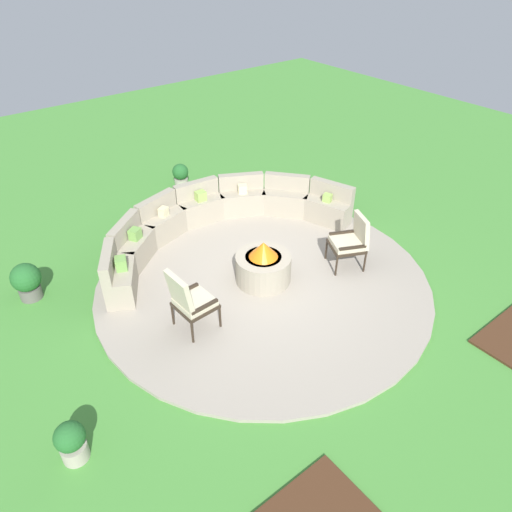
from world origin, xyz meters
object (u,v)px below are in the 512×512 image
Objects in this scene: lounge_chair_front_right at (352,240)px; potted_plant_0 at (71,441)px; fire_pit at (263,265)px; potted_plant_1 at (181,175)px; curved_stone_bench at (214,220)px; lounge_chair_front_left at (189,300)px; potted_plant_2 at (27,280)px.

lounge_chair_front_right reaches higher than potted_plant_0.
fire_pit reaches higher than potted_plant_1.
fire_pit is 4.00m from potted_plant_0.
curved_stone_bench is at bearing 36.62° from potted_plant_0.
lounge_chair_front_left is at bearing 109.38° from lounge_chair_front_right.
potted_plant_0 is at bearing -143.38° from curved_stone_bench.
curved_stone_bench is at bearing 135.21° from lounge_chair_front_left.
curved_stone_bench is 3.49m from potted_plant_2.
fire_pit is 1.66× the size of potted_plant_0.
potted_plant_0 is (-5.31, -0.61, -0.29)m from lounge_chair_front_right.
curved_stone_bench reaches higher than fire_pit.
lounge_chair_front_left reaches higher than lounge_chair_front_right.
lounge_chair_front_right is 1.74× the size of potted_plant_0.
fire_pit is at bearing -32.32° from potted_plant_2.
potted_plant_0 is at bearing -162.20° from fire_pit.
curved_stone_bench is at bearing 55.30° from lounge_chair_front_right.
lounge_chair_front_right is 4.74m from potted_plant_1.
lounge_chair_front_right is at bearing 80.64° from lounge_chair_front_left.
potted_plant_2 is (0.50, 3.31, 0.05)m from potted_plant_0.
lounge_chair_front_left is 1.08× the size of lounge_chair_front_right.
potted_plant_2 is at bearing -154.10° from potted_plant_1.
lounge_chair_front_left is at bearing -118.97° from potted_plant_1.
lounge_chair_front_left is at bearing 23.56° from potted_plant_0.
curved_stone_bench is 4.74× the size of lounge_chair_front_left.
lounge_chair_front_right reaches higher than potted_plant_2.
lounge_chair_front_left is (-1.78, -2.00, 0.23)m from curved_stone_bench.
curved_stone_bench is 4.96m from potted_plant_0.
fire_pit is 1.74m from curved_stone_bench.
potted_plant_0 reaches higher than potted_plant_1.
potted_plant_0 is 1.02× the size of potted_plant_1.
fire_pit is 1.65m from lounge_chair_front_left.
lounge_chair_front_left reaches higher than fire_pit.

